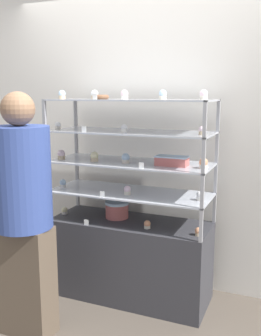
% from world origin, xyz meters
% --- Properties ---
extents(ground_plane, '(20.00, 20.00, 0.00)m').
position_xyz_m(ground_plane, '(0.00, 0.00, 0.00)').
color(ground_plane, brown).
extents(back_wall, '(8.00, 0.05, 2.60)m').
position_xyz_m(back_wall, '(0.00, 0.39, 1.30)').
color(back_wall, silver).
rests_on(back_wall, ground_plane).
extents(display_base, '(1.29, 0.50, 0.65)m').
position_xyz_m(display_base, '(0.00, 0.00, 0.33)').
color(display_base, '#333338').
rests_on(display_base, ground_plane).
extents(display_riser_lower, '(1.29, 0.50, 0.24)m').
position_xyz_m(display_riser_lower, '(0.00, 0.00, 0.89)').
color(display_riser_lower, '#99999E').
rests_on(display_riser_lower, display_base).
extents(display_riser_middle, '(1.29, 0.50, 0.24)m').
position_xyz_m(display_riser_middle, '(0.00, 0.00, 1.13)').
color(display_riser_middle, '#99999E').
rests_on(display_riser_middle, display_riser_lower).
extents(display_riser_upper, '(1.29, 0.50, 0.24)m').
position_xyz_m(display_riser_upper, '(0.00, 0.00, 1.37)').
color(display_riser_upper, '#99999E').
rests_on(display_riser_upper, display_riser_middle).
extents(display_riser_top, '(1.29, 0.50, 0.24)m').
position_xyz_m(display_riser_top, '(0.00, 0.00, 1.62)').
color(display_riser_top, '#99999E').
rests_on(display_riser_top, display_riser_upper).
extents(layer_cake_centerpiece, '(0.20, 0.20, 0.14)m').
position_xyz_m(layer_cake_centerpiece, '(-0.14, 0.04, 0.73)').
color(layer_cake_centerpiece, '#C66660').
rests_on(layer_cake_centerpiece, display_base).
extents(sheet_cake_frosted, '(0.24, 0.12, 0.07)m').
position_xyz_m(sheet_cake_frosted, '(0.35, -0.03, 1.18)').
color(sheet_cake_frosted, '#C66660').
rests_on(sheet_cake_frosted, display_riser_middle).
extents(cupcake_0, '(0.05, 0.05, 0.06)m').
position_xyz_m(cupcake_0, '(-0.60, -0.04, 0.68)').
color(cupcake_0, beige).
rests_on(cupcake_0, display_base).
extents(cupcake_1, '(0.05, 0.05, 0.06)m').
position_xyz_m(cupcake_1, '(0.19, -0.11, 0.68)').
color(cupcake_1, beige).
rests_on(cupcake_1, display_base).
extents(cupcake_2, '(0.05, 0.05, 0.06)m').
position_xyz_m(cupcake_2, '(0.59, -0.12, 0.68)').
color(cupcake_2, '#CCB28C').
rests_on(cupcake_2, display_base).
extents(price_tag_0, '(0.04, 0.00, 0.04)m').
position_xyz_m(price_tag_0, '(-0.28, -0.23, 0.68)').
color(price_tag_0, white).
rests_on(price_tag_0, display_base).
extents(cupcake_3, '(0.06, 0.06, 0.07)m').
position_xyz_m(cupcake_3, '(-0.58, -0.08, 0.93)').
color(cupcake_3, white).
rests_on(cupcake_3, display_riser_lower).
extents(cupcake_4, '(0.06, 0.06, 0.07)m').
position_xyz_m(cupcake_4, '(0.01, -0.09, 0.93)').
color(cupcake_4, beige).
rests_on(cupcake_4, display_riser_lower).
extents(cupcake_5, '(0.06, 0.06, 0.07)m').
position_xyz_m(cupcake_5, '(0.57, -0.04, 0.93)').
color(cupcake_5, white).
rests_on(cupcake_5, display_riser_lower).
extents(price_tag_1, '(0.04, 0.00, 0.04)m').
position_xyz_m(price_tag_1, '(-0.14, -0.23, 0.92)').
color(price_tag_1, white).
rests_on(price_tag_1, display_riser_lower).
extents(cupcake_6, '(0.06, 0.06, 0.08)m').
position_xyz_m(cupcake_6, '(-0.58, -0.10, 1.18)').
color(cupcake_6, '#CCB28C').
rests_on(cupcake_6, display_riser_middle).
extents(cupcake_7, '(0.06, 0.06, 0.08)m').
position_xyz_m(cupcake_7, '(-0.28, -0.09, 1.18)').
color(cupcake_7, '#CCB28C').
rests_on(cupcake_7, display_riser_middle).
extents(cupcake_8, '(0.06, 0.06, 0.08)m').
position_xyz_m(cupcake_8, '(-0.01, -0.07, 1.18)').
color(cupcake_8, beige).
rests_on(cupcake_8, display_riser_middle).
extents(cupcake_9, '(0.06, 0.06, 0.08)m').
position_xyz_m(cupcake_9, '(0.59, -0.06, 1.18)').
color(cupcake_9, beige).
rests_on(cupcake_9, display_riser_middle).
extents(price_tag_2, '(0.04, 0.00, 0.04)m').
position_xyz_m(price_tag_2, '(0.18, -0.23, 1.17)').
color(price_tag_2, white).
rests_on(price_tag_2, display_riser_middle).
extents(cupcake_10, '(0.05, 0.05, 0.06)m').
position_xyz_m(cupcake_10, '(-0.60, -0.10, 1.42)').
color(cupcake_10, beige).
rests_on(cupcake_10, display_riser_upper).
extents(cupcake_11, '(0.05, 0.05, 0.06)m').
position_xyz_m(cupcake_11, '(0.00, -0.12, 1.42)').
color(cupcake_11, white).
rests_on(cupcake_11, display_riser_upper).
extents(cupcake_12, '(0.05, 0.05, 0.06)m').
position_xyz_m(cupcake_12, '(0.58, -0.06, 1.42)').
color(cupcake_12, '#CCB28C').
rests_on(cupcake_12, display_riser_upper).
extents(price_tag_3, '(0.04, 0.00, 0.04)m').
position_xyz_m(price_tag_3, '(-0.28, -0.23, 1.41)').
color(price_tag_3, white).
rests_on(price_tag_3, display_riser_upper).
extents(cupcake_13, '(0.06, 0.06, 0.07)m').
position_xyz_m(cupcake_13, '(-0.59, -0.04, 1.67)').
color(cupcake_13, '#CCB28C').
rests_on(cupcake_13, display_riser_top).
extents(cupcake_14, '(0.06, 0.06, 0.07)m').
position_xyz_m(cupcake_14, '(-0.29, -0.04, 1.67)').
color(cupcake_14, '#CCB28C').
rests_on(cupcake_14, display_riser_top).
extents(cupcake_15, '(0.06, 0.06, 0.07)m').
position_xyz_m(cupcake_15, '(-0.01, -0.09, 1.67)').
color(cupcake_15, white).
rests_on(cupcake_15, display_riser_top).
extents(cupcake_16, '(0.06, 0.06, 0.07)m').
position_xyz_m(cupcake_16, '(0.28, -0.06, 1.67)').
color(cupcake_16, beige).
rests_on(cupcake_16, display_riser_top).
extents(cupcake_17, '(0.06, 0.06, 0.07)m').
position_xyz_m(cupcake_17, '(0.58, -0.05, 1.67)').
color(cupcake_17, beige).
rests_on(cupcake_17, display_riser_top).
extents(price_tag_4, '(0.04, 0.00, 0.04)m').
position_xyz_m(price_tag_4, '(-0.19, -0.23, 1.65)').
color(price_tag_4, white).
rests_on(price_tag_4, display_riser_top).
extents(donut_glazed, '(0.13, 0.13, 0.03)m').
position_xyz_m(donut_glazed, '(-0.25, -0.01, 1.65)').
color(donut_glazed, brown).
rests_on(donut_glazed, display_riser_top).
extents(customer_figure, '(0.39, 0.39, 1.69)m').
position_xyz_m(customer_figure, '(-0.47, -0.76, 0.90)').
color(customer_figure, brown).
rests_on(customer_figure, ground_plane).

